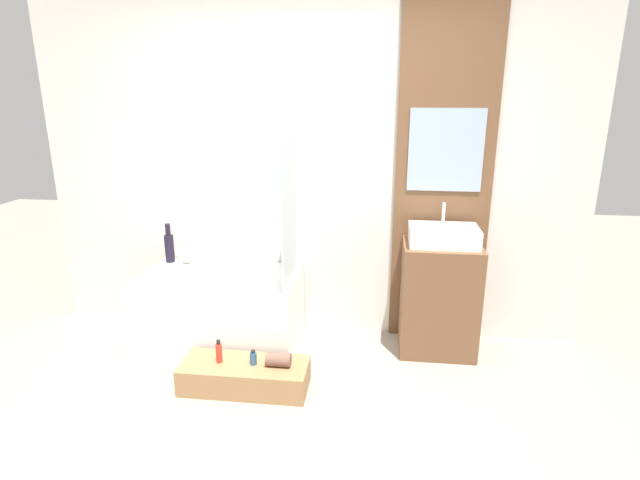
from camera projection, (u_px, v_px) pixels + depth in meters
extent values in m
plane|color=gray|center=(270.00, 456.00, 2.69)|extent=(12.00, 12.00, 0.00)
cube|color=silver|center=(309.00, 171.00, 3.82)|extent=(4.20, 0.06, 2.60)
cube|color=brown|center=(444.00, 175.00, 3.66)|extent=(0.71, 0.03, 2.60)
cube|color=#9EB2C6|center=(446.00, 150.00, 3.59)|extent=(0.53, 0.01, 0.59)
cube|color=white|center=(222.00, 311.00, 3.80)|extent=(1.16, 0.71, 0.57)
cube|color=silver|center=(219.00, 277.00, 3.72)|extent=(0.91, 0.50, 0.01)
cube|color=silver|center=(289.00, 212.00, 3.44)|extent=(0.01, 0.53, 1.05)
cube|color=#997047|center=(245.00, 376.00, 3.29)|extent=(0.83, 0.33, 0.18)
cube|color=brown|center=(439.00, 298.00, 3.69)|extent=(0.55, 0.42, 0.84)
cube|color=white|center=(443.00, 236.00, 3.55)|extent=(0.49, 0.32, 0.13)
cylinder|color=silver|center=(443.00, 213.00, 3.60)|extent=(0.02, 0.02, 0.15)
cylinder|color=black|center=(170.00, 249.00, 4.00)|extent=(0.07, 0.07, 0.22)
cylinder|color=black|center=(168.00, 230.00, 3.96)|extent=(0.04, 0.04, 0.10)
sphere|color=silver|center=(187.00, 257.00, 3.99)|extent=(0.10, 0.10, 0.10)
cylinder|color=red|center=(219.00, 353.00, 3.26)|extent=(0.04, 0.04, 0.13)
cylinder|color=black|center=(218.00, 342.00, 3.24)|extent=(0.02, 0.02, 0.03)
cylinder|color=#2D567A|center=(253.00, 358.00, 3.24)|extent=(0.05, 0.05, 0.08)
cylinder|color=black|center=(253.00, 352.00, 3.23)|extent=(0.03, 0.03, 0.02)
cylinder|color=brown|center=(278.00, 360.00, 3.22)|extent=(0.16, 0.09, 0.09)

